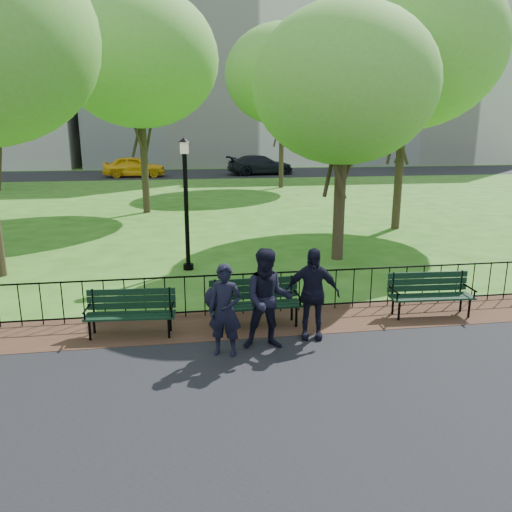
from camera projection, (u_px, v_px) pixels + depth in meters
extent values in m
plane|color=#30631A|center=(270.00, 355.00, 8.62)|extent=(120.00, 120.00, 0.00)
cube|color=black|center=(328.00, 493.00, 5.36)|extent=(60.00, 9.20, 0.01)
cube|color=#332015|center=(256.00, 322.00, 10.05)|extent=(60.00, 1.60, 0.01)
cube|color=black|center=(194.00, 174.00, 42.08)|extent=(70.00, 9.00, 0.01)
cylinder|color=black|center=(253.00, 274.00, 10.31)|extent=(24.00, 0.04, 0.04)
cylinder|color=black|center=(253.00, 308.00, 10.50)|extent=(24.00, 0.04, 0.04)
cylinder|color=black|center=(253.00, 293.00, 10.41)|extent=(0.02, 0.02, 0.90)
cube|color=silver|center=(205.00, 15.00, 51.06)|extent=(24.00, 15.00, 30.00)
cube|color=beige|center=(422.00, 51.00, 55.43)|extent=(20.00, 15.00, 24.00)
cube|color=black|center=(256.00, 306.00, 9.73)|extent=(1.79, 0.51, 0.04)
cube|color=black|center=(254.00, 285.00, 9.89)|extent=(1.78, 0.08, 0.44)
cylinder|color=black|center=(218.00, 322.00, 9.48)|extent=(0.05, 0.05, 0.44)
cylinder|color=black|center=(296.00, 317.00, 9.75)|extent=(0.05, 0.05, 0.44)
cylinder|color=black|center=(216.00, 315.00, 9.82)|extent=(0.05, 0.05, 0.44)
cylinder|color=black|center=(292.00, 311.00, 10.08)|extent=(0.05, 0.05, 0.44)
cylinder|color=black|center=(213.00, 299.00, 9.54)|extent=(0.05, 0.55, 0.04)
cylinder|color=black|center=(298.00, 294.00, 9.83)|extent=(0.05, 0.55, 0.04)
ellipsoid|color=black|center=(215.00, 298.00, 9.43)|extent=(0.41, 0.29, 0.44)
cube|color=black|center=(130.00, 316.00, 9.28)|extent=(1.69, 0.57, 0.04)
cube|color=black|center=(131.00, 295.00, 9.44)|extent=(1.65, 0.16, 0.41)
cylinder|color=black|center=(90.00, 331.00, 9.12)|extent=(0.05, 0.05, 0.41)
cylinder|color=black|center=(169.00, 328.00, 9.23)|extent=(0.05, 0.05, 0.41)
cylinder|color=black|center=(94.00, 324.00, 9.44)|extent=(0.05, 0.05, 0.41)
cylinder|color=black|center=(170.00, 322.00, 9.55)|extent=(0.05, 0.05, 0.41)
cylinder|color=black|center=(87.00, 309.00, 9.18)|extent=(0.08, 0.52, 0.04)
cylinder|color=black|center=(172.00, 306.00, 9.30)|extent=(0.08, 0.52, 0.04)
cube|color=black|center=(432.00, 297.00, 10.26)|extent=(1.74, 0.55, 0.04)
cube|color=black|center=(428.00, 278.00, 10.42)|extent=(1.72, 0.13, 0.43)
cylinder|color=black|center=(399.00, 311.00, 10.08)|extent=(0.05, 0.05, 0.43)
cylinder|color=black|center=(469.00, 308.00, 10.22)|extent=(0.05, 0.05, 0.43)
cylinder|color=black|center=(393.00, 305.00, 10.41)|extent=(0.05, 0.05, 0.43)
cylinder|color=black|center=(461.00, 303.00, 10.55)|extent=(0.05, 0.05, 0.43)
cylinder|color=black|center=(394.00, 290.00, 10.14)|extent=(0.07, 0.54, 0.04)
cylinder|color=black|center=(470.00, 288.00, 10.30)|extent=(0.07, 0.54, 0.04)
cylinder|color=black|center=(188.00, 267.00, 13.79)|extent=(0.28, 0.28, 0.16)
cylinder|color=black|center=(186.00, 212.00, 13.41)|extent=(0.12, 0.12, 3.20)
cube|color=beige|center=(184.00, 148.00, 12.98)|extent=(0.22, 0.22, 0.30)
cone|color=black|center=(184.00, 140.00, 12.93)|extent=(0.32, 0.32, 0.12)
cylinder|color=#2D2116|center=(339.00, 209.00, 14.52)|extent=(0.33, 0.33, 3.03)
ellipsoid|color=#68A130|center=(344.00, 85.00, 13.66)|extent=(5.11, 5.11, 4.34)
cylinder|color=#2D2116|center=(399.00, 176.00, 18.91)|extent=(0.31, 0.31, 4.03)
ellipsoid|color=#68A130|center=(408.00, 48.00, 17.77)|extent=(6.78, 6.78, 5.76)
cylinder|color=#2D2116|center=(145.00, 168.00, 22.53)|extent=(0.33, 0.33, 4.09)
ellipsoid|color=#68A130|center=(139.00, 58.00, 21.37)|extent=(6.89, 6.89, 5.86)
cylinder|color=#2D2116|center=(281.00, 154.00, 32.04)|extent=(0.30, 0.30, 4.26)
ellipsoid|color=#68A130|center=(282.00, 75.00, 30.83)|extent=(7.18, 7.18, 6.10)
imported|color=black|center=(225.00, 310.00, 8.44)|extent=(0.68, 0.55, 1.60)
imported|color=black|center=(268.00, 299.00, 8.67)|extent=(0.92, 0.54, 1.81)
imported|color=black|center=(312.00, 293.00, 9.12)|extent=(1.07, 0.62, 1.71)
imported|color=yellow|center=(134.00, 167.00, 39.06)|extent=(4.83, 2.06, 1.63)
imported|color=#9B9DA2|center=(253.00, 165.00, 41.91)|extent=(4.33, 2.13, 1.37)
imported|color=black|center=(261.00, 165.00, 41.06)|extent=(5.73, 3.07, 1.58)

